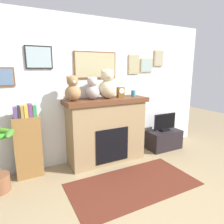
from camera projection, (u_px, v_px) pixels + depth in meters
ground_plane at (158, 222)px, 2.27m from camera, size 12.00×12.00×0.00m
back_wall at (90, 91)px, 3.72m from camera, size 5.20×0.15×2.60m
fireplace at (106, 130)px, 3.68m from camera, size 1.51×0.55×1.19m
bookshelf at (28, 144)px, 3.13m from camera, size 0.40×0.16×1.19m
tv_stand at (164, 139)px, 4.34m from camera, size 0.73×0.40×0.40m
television at (165, 123)px, 4.26m from camera, size 0.55×0.14×0.37m
area_rug at (133, 184)px, 3.01m from camera, size 1.92×1.00×0.01m
candle_jar at (133, 93)px, 3.79m from camera, size 0.08×0.08×0.12m
mantel_clock at (121, 92)px, 3.65m from camera, size 0.12×0.09×0.19m
teddy_bear_grey at (73, 89)px, 3.23m from camera, size 0.26×0.26×0.42m
teddy_bear_tan at (93, 89)px, 3.39m from camera, size 0.24×0.24×0.38m
teddy_bear_brown at (107, 85)px, 3.50m from camera, size 0.32×0.32×0.51m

